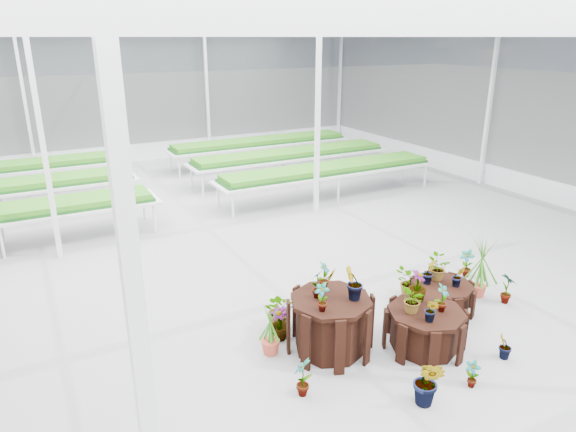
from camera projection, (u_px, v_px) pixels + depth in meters
name	position (u px, v px, depth m)	size (l,w,h in m)	color
ground_plane	(285.00, 310.00, 8.34)	(24.00, 24.00, 0.00)	gray
greenhouse_shell	(284.00, 176.00, 7.59)	(18.00, 24.00, 4.50)	white
steel_frame	(284.00, 176.00, 7.59)	(18.00, 24.00, 4.50)	silver
nursery_benches	(164.00, 181.00, 14.19)	(16.00, 7.00, 0.84)	silver
plinth_tall	(330.00, 324.00, 7.17)	(1.18, 1.18, 0.81)	black
plinth_mid	(425.00, 329.00, 7.24)	(1.12, 1.12, 0.59)	black
plinth_low	(441.00, 297.00, 8.29)	(1.01, 1.01, 0.45)	black
nursery_plants	(387.00, 296.00, 7.76)	(4.60, 3.07, 1.31)	#2F7119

